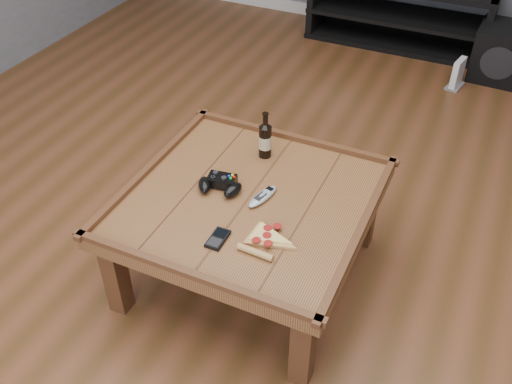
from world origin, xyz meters
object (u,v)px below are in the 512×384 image
at_px(game_console, 457,75).
at_px(media_console, 400,13).
at_px(coffee_table, 249,209).
at_px(pizza_slice, 265,239).
at_px(remote_control, 263,196).
at_px(beer_bottle, 265,139).
at_px(subwoofer, 502,53).
at_px(smartphone, 218,239).
at_px(game_controller, 220,184).

bearing_deg(game_console, media_console, 147.58).
distance_m(coffee_table, media_console, 2.75).
bearing_deg(pizza_slice, remote_control, 119.54).
xyz_separation_m(beer_bottle, subwoofer, (0.87, 2.18, -0.35)).
xyz_separation_m(media_console, smartphone, (0.00, -3.03, 0.21)).
distance_m(pizza_slice, smartphone, 0.18).
distance_m(pizza_slice, remote_control, 0.25).
height_order(game_controller, subwoofer, game_controller).
height_order(remote_control, subwoofer, remote_control).
height_order(coffee_table, remote_control, same).
bearing_deg(game_console, beer_bottle, -96.86).
bearing_deg(subwoofer, media_console, 164.63).
height_order(beer_bottle, remote_control, beer_bottle).
relative_size(remote_control, game_console, 0.88).
relative_size(media_console, game_controller, 6.63).
distance_m(game_controller, game_console, 2.35).
height_order(coffee_table, pizza_slice, pizza_slice).
relative_size(game_controller, pizza_slice, 0.78).
bearing_deg(remote_control, media_console, 104.77).
bearing_deg(game_console, subwoofer, 59.98).
relative_size(game_controller, game_console, 1.02).
height_order(beer_bottle, game_controller, beer_bottle).
relative_size(beer_bottle, pizza_slice, 0.84).
height_order(coffee_table, game_controller, game_controller).
bearing_deg(game_console, smartphone, -91.40).
bearing_deg(remote_control, beer_bottle, 125.94).
height_order(game_controller, remote_control, game_controller).
bearing_deg(game_console, pizza_slice, -87.94).
bearing_deg(game_controller, remote_control, -3.13).
bearing_deg(media_console, subwoofer, -17.93).
bearing_deg(coffee_table, smartphone, -89.90).
bearing_deg(remote_control, game_controller, -160.66).
bearing_deg(beer_bottle, media_console, 88.54).
xyz_separation_m(coffee_table, subwoofer, (0.81, 2.49, -0.20)).
xyz_separation_m(beer_bottle, pizza_slice, (0.23, -0.51, -0.08)).
relative_size(beer_bottle, remote_control, 1.24).
xyz_separation_m(coffee_table, media_console, (0.00, 2.75, -0.15)).
xyz_separation_m(coffee_table, game_console, (0.56, 2.21, -0.30)).
bearing_deg(smartphone, game_console, 76.27).
height_order(coffee_table, game_console, coffee_table).
distance_m(pizza_slice, subwoofer, 2.78).
distance_m(beer_bottle, game_console, 2.05).
relative_size(remote_control, subwoofer, 0.46).
bearing_deg(smartphone, beer_bottle, 95.19).
relative_size(game_controller, subwoofer, 0.54).
bearing_deg(smartphone, remote_control, 78.67).
bearing_deg(beer_bottle, subwoofer, 68.21).
bearing_deg(game_controller, pizza_slice, -43.24).
xyz_separation_m(smartphone, game_console, (0.56, 2.49, -0.36)).
xyz_separation_m(subwoofer, game_console, (-0.25, -0.28, -0.09)).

